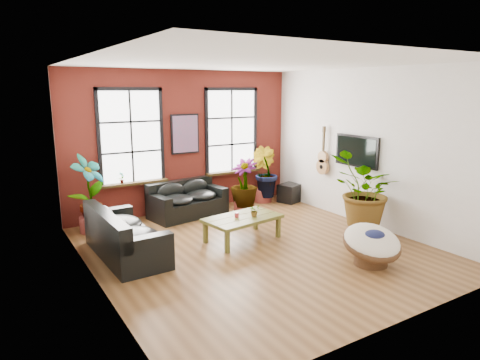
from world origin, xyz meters
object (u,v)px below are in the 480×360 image
(sofa_back, at_px, (187,200))
(sofa_left, at_px, (123,235))
(papasan_chair, at_px, (372,244))
(coffee_table, at_px, (243,219))

(sofa_back, bearing_deg, sofa_left, -149.38)
(sofa_back, height_order, papasan_chair, sofa_back)
(sofa_back, bearing_deg, coffee_table, -93.37)
(papasan_chair, bearing_deg, sofa_left, 159.30)
(sofa_left, relative_size, papasan_chair, 1.80)
(sofa_left, height_order, papasan_chair, sofa_left)
(papasan_chair, bearing_deg, sofa_back, 124.55)
(sofa_back, xyz_separation_m, coffee_table, (0.23, -2.19, 0.05))
(sofa_back, xyz_separation_m, sofa_left, (-2.10, -1.77, 0.02))
(sofa_back, xyz_separation_m, papasan_chair, (1.48, -4.45, 0.01))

